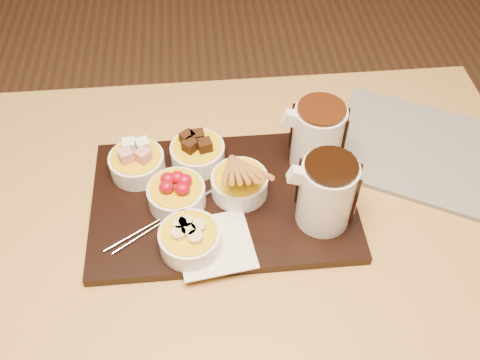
{
  "coord_description": "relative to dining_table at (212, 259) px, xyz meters",
  "views": [
    {
      "loc": [
        0.0,
        -0.54,
        1.5
      ],
      "look_at": [
        0.06,
        0.05,
        0.81
      ],
      "focal_mm": 40.0,
      "sensor_mm": 36.0,
      "label": 1
    }
  ],
  "objects": [
    {
      "name": "dining_table",
      "position": [
        0.0,
        0.0,
        0.0
      ],
      "size": [
        1.2,
        0.8,
        0.75
      ],
      "color": "tan",
      "rests_on": "ground"
    },
    {
      "name": "serving_board",
      "position": [
        0.03,
        0.05,
        0.11
      ],
      "size": [
        0.46,
        0.3,
        0.02
      ],
      "primitive_type": "cube",
      "rotation": [
        0.0,
        0.0,
        -0.0
      ],
      "color": "black",
      "rests_on": "dining_table"
    },
    {
      "name": "napkin",
      "position": [
        0.01,
        -0.05,
        0.12
      ],
      "size": [
        0.14,
        0.14,
        0.0
      ],
      "primitive_type": "cube",
      "rotation": [
        0.0,
        0.0,
        0.14
      ],
      "color": "white",
      "rests_on": "serving_board"
    },
    {
      "name": "bowl_marshmallows",
      "position": [
        -0.12,
        0.13,
        0.14
      ],
      "size": [
        0.1,
        0.1,
        0.04
      ],
      "primitive_type": "cylinder",
      "color": "white",
      "rests_on": "serving_board"
    },
    {
      "name": "bowl_cake",
      "position": [
        -0.01,
        0.14,
        0.14
      ],
      "size": [
        0.1,
        0.1,
        0.04
      ],
      "primitive_type": "cylinder",
      "color": "white",
      "rests_on": "serving_board"
    },
    {
      "name": "bowl_strawberries",
      "position": [
        -0.05,
        0.05,
        0.14
      ],
      "size": [
        0.1,
        0.1,
        0.04
      ],
      "primitive_type": "cylinder",
      "color": "white",
      "rests_on": "serving_board"
    },
    {
      "name": "bowl_biscotti",
      "position": [
        0.06,
        0.06,
        0.14
      ],
      "size": [
        0.1,
        0.1,
        0.04
      ],
      "primitive_type": "cylinder",
      "color": "white",
      "rests_on": "serving_board"
    },
    {
      "name": "bowl_bananas",
      "position": [
        -0.03,
        -0.05,
        0.14
      ],
      "size": [
        0.1,
        0.1,
        0.04
      ],
      "primitive_type": "cylinder",
      "color": "white",
      "rests_on": "serving_board"
    },
    {
      "name": "pitcher_dark_chocolate",
      "position": [
        0.19,
        -0.01,
        0.18
      ],
      "size": [
        0.09,
        0.09,
        0.13
      ],
      "primitive_type": "cylinder",
      "rotation": [
        0.0,
        0.0,
        -0.0
      ],
      "color": "silver",
      "rests_on": "serving_board"
    },
    {
      "name": "pitcher_milk_chocolate",
      "position": [
        0.2,
        0.12,
        0.18
      ],
      "size": [
        0.09,
        0.09,
        0.13
      ],
      "primitive_type": "cylinder",
      "rotation": [
        0.0,
        0.0,
        -0.0
      ],
      "color": "silver",
      "rests_on": "serving_board"
    },
    {
      "name": "fondue_skewers",
      "position": [
        -0.06,
        0.02,
        0.12
      ],
      "size": [
        0.16,
        0.24,
        0.01
      ],
      "primitive_type": null,
      "rotation": [
        0.0,
        0.0,
        -1.01
      ],
      "color": "silver",
      "rests_on": "serving_board"
    },
    {
      "name": "newspaper",
      "position": [
        0.41,
        0.15,
        0.1
      ],
      "size": [
        0.41,
        0.39,
        0.01
      ],
      "primitive_type": "cube",
      "rotation": [
        0.0,
        0.0,
        -0.5
      ],
      "color": "beige",
      "rests_on": "dining_table"
    }
  ]
}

